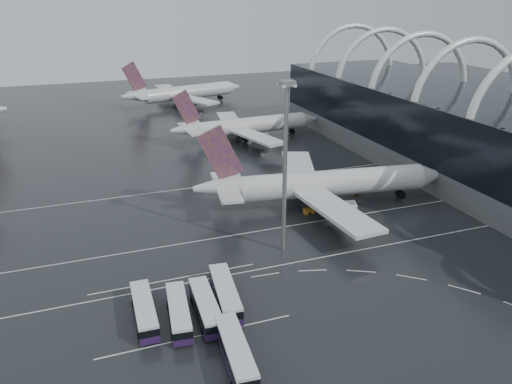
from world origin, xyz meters
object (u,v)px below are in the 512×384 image
object	(u,v)px
bus_row_near_d	(225,293)
gse_cart_belly_d	(373,183)
airliner_gate_c	(182,93)
bus_row_far_c	(236,352)
gse_cart_belly_a	(356,191)
gse_cart_belly_b	(340,179)
bus_row_near_b	(179,312)
airliner_main	(319,185)
bus_row_near_a	(144,310)
bus_row_near_c	(206,307)
gse_cart_belly_e	(320,177)
gse_cart_belly_c	(309,211)
floodlight_mast	(285,148)
airliner_gate_b	(245,126)

from	to	relation	value
bus_row_near_d	gse_cart_belly_d	xyz separation A→B (m)	(49.30, 35.91, -1.16)
airliner_gate_c	bus_row_far_c	world-z (taller)	airliner_gate_c
gse_cart_belly_a	gse_cart_belly_b	size ratio (longest dim) A/B	1.12
bus_row_near_b	bus_row_near_d	distance (m)	7.96
airliner_main	bus_row_near_a	world-z (taller)	airliner_main
gse_cart_belly_d	gse_cart_belly_a	bearing A→B (deg)	-153.69
bus_row_near_c	gse_cart_belly_e	size ratio (longest dim) A/B	6.41
gse_cart_belly_a	gse_cart_belly_e	world-z (taller)	gse_cart_belly_a
bus_row_near_c	gse_cart_belly_d	xyz separation A→B (m)	(52.96, 38.10, -1.05)
bus_row_near_a	gse_cart_belly_e	world-z (taller)	bus_row_near_a
bus_row_near_c	gse_cart_belly_c	world-z (taller)	bus_row_near_c
airliner_gate_c	bus_row_near_d	bearing A→B (deg)	-113.03
gse_cart_belly_a	gse_cart_belly_c	bearing A→B (deg)	-157.54
gse_cart_belly_a	gse_cart_belly_c	distance (m)	16.70
bus_row_near_a	floodlight_mast	size ratio (longest dim) A/B	0.40
airliner_gate_b	gse_cart_belly_c	bearing A→B (deg)	-98.98
airliner_gate_b	bus_row_far_c	xyz separation A→B (m)	(-35.33, -99.11, -2.66)
airliner_main	gse_cart_belly_c	size ratio (longest dim) A/B	26.66
airliner_gate_b	airliner_gate_c	world-z (taller)	airliner_gate_c
airliner_gate_b	floodlight_mast	xyz separation A→B (m)	(-17.51, -72.86, 15.29)
bus_row_near_c	gse_cart_belly_a	xyz separation A→B (m)	(45.97, 34.64, -1.08)
bus_row_near_a	airliner_gate_c	bearing A→B (deg)	-12.85
airliner_gate_b	gse_cart_belly_c	size ratio (longest dim) A/B	23.27
floodlight_mast	gse_cart_belly_d	size ratio (longest dim) A/B	13.28
airliner_gate_c	gse_cart_belly_e	size ratio (longest dim) A/B	27.53
airliner_gate_c	bus_row_near_b	size ratio (longest dim) A/B	4.36
gse_cart_belly_e	airliner_gate_c	bearing A→B (deg)	97.46
bus_row_far_c	gse_cart_belly_a	world-z (taller)	bus_row_far_c
bus_row_far_c	gse_cart_belly_e	distance (m)	70.95
bus_row_near_a	gse_cart_belly_b	size ratio (longest dim) A/B	6.14
bus_row_near_a	bus_row_near_d	world-z (taller)	bus_row_near_d
bus_row_near_a	gse_cart_belly_b	bearing A→B (deg)	-51.55
bus_row_near_a	gse_cart_belly_e	size ratio (longest dim) A/B	6.33
airliner_main	bus_row_far_c	size ratio (longest dim) A/B	4.40
gse_cart_belly_a	gse_cart_belly_e	distance (m)	12.40
bus_row_near_b	gse_cart_belly_c	size ratio (longest dim) A/B	5.71
airliner_gate_b	bus_row_near_d	xyz separation A→B (m)	(-32.72, -85.81, -2.62)
floodlight_mast	gse_cart_belly_c	bearing A→B (deg)	48.37
airliner_gate_b	gse_cart_belly_e	bearing A→B (deg)	-85.13
gse_cart_belly_a	floodlight_mast	bearing A→B (deg)	-144.25
airliner_main	airliner_gate_c	size ratio (longest dim) A/B	1.07
gse_cart_belly_e	bus_row_near_a	bearing A→B (deg)	-139.06
airliner_gate_b	floodlight_mast	distance (m)	76.48
bus_row_far_c	gse_cart_belly_b	xyz separation A→B (m)	(45.59, 54.71, -1.21)
bus_row_near_c	bus_row_near_d	distance (m)	4.27
bus_row_near_a	gse_cart_belly_c	distance (m)	47.08
floodlight_mast	gse_cart_belly_a	size ratio (longest dim) A/B	13.72
bus_row_near_b	gse_cart_belly_e	distance (m)	65.66
gse_cart_belly_c	gse_cart_belly_d	distance (m)	24.48
gse_cart_belly_b	gse_cart_belly_c	xyz separation A→B (m)	(-16.10, -15.34, 0.04)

